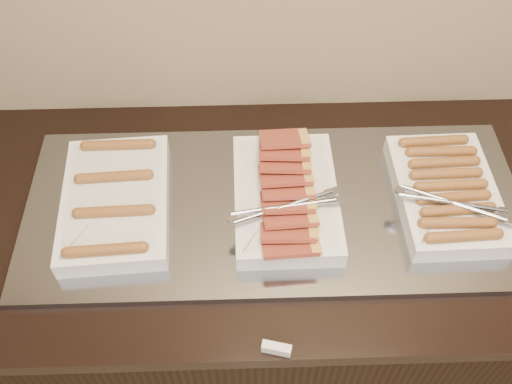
# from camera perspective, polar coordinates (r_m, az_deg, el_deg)

# --- Properties ---
(counter) EXTENTS (2.06, 0.76, 0.90)m
(counter) POSITION_cam_1_polar(r_m,az_deg,el_deg) (1.77, 1.90, -10.32)
(counter) COLOR black
(counter) RESTS_ON ground
(warming_tray) EXTENTS (1.20, 0.50, 0.02)m
(warming_tray) POSITION_cam_1_polar(r_m,az_deg,el_deg) (1.38, 1.89, -1.49)
(warming_tray) COLOR gray
(warming_tray) RESTS_ON counter
(dish_left) EXTENTS (0.27, 0.38, 0.07)m
(dish_left) POSITION_cam_1_polar(r_m,az_deg,el_deg) (1.38, -13.85, -0.90)
(dish_left) COLOR white
(dish_left) RESTS_ON warming_tray
(dish_center) EXTENTS (0.27, 0.39, 0.09)m
(dish_center) POSITION_cam_1_polar(r_m,az_deg,el_deg) (1.35, 2.99, -0.47)
(dish_center) COLOR white
(dish_center) RESTS_ON warming_tray
(dish_right) EXTENTS (0.27, 0.35, 0.08)m
(dish_right) POSITION_cam_1_polar(r_m,az_deg,el_deg) (1.43, 18.53, -0.09)
(dish_right) COLOR white
(dish_right) RESTS_ON warming_tray
(label_holder) EXTENTS (0.06, 0.03, 0.02)m
(label_holder) POSITION_cam_1_polar(r_m,az_deg,el_deg) (1.20, 2.06, -15.37)
(label_holder) COLOR white
(label_holder) RESTS_ON counter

